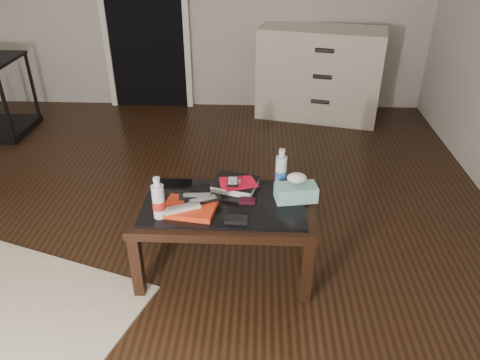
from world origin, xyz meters
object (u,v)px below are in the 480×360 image
at_px(dresser, 319,74).
at_px(tissue_box, 296,193).
at_px(water_bottle_left, 158,198).
at_px(water_bottle_right, 281,168).
at_px(textbook, 235,184).
at_px(coffee_table, 224,212).

height_order(dresser, tissue_box, dresser).
height_order(water_bottle_left, water_bottle_right, same).
height_order(textbook, water_bottle_right, water_bottle_right).
xyz_separation_m(dresser, textbook, (-0.72, -2.27, 0.03)).
relative_size(coffee_table, water_bottle_right, 4.20).
relative_size(coffee_table, dresser, 0.78).
xyz_separation_m(water_bottle_left, water_bottle_right, (0.65, 0.35, 0.00)).
bearing_deg(tissue_box, coffee_table, 176.89).
relative_size(textbook, water_bottle_left, 1.05).
relative_size(coffee_table, water_bottle_left, 4.20).
xyz_separation_m(water_bottle_left, tissue_box, (0.73, 0.20, -0.07)).
xyz_separation_m(coffee_table, water_bottle_left, (-0.33, -0.15, 0.18)).
bearing_deg(water_bottle_left, coffee_table, 25.04).
height_order(coffee_table, dresser, dresser).
distance_m(textbook, tissue_box, 0.37).
height_order(water_bottle_right, tissue_box, water_bottle_right).
distance_m(coffee_table, textbook, 0.19).
bearing_deg(water_bottle_left, textbook, 39.32).
distance_m(coffee_table, water_bottle_left, 0.41).
distance_m(water_bottle_left, tissue_box, 0.76).
xyz_separation_m(water_bottle_right, tissue_box, (0.08, -0.15, -0.07)).
relative_size(dresser, water_bottle_left, 5.38).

